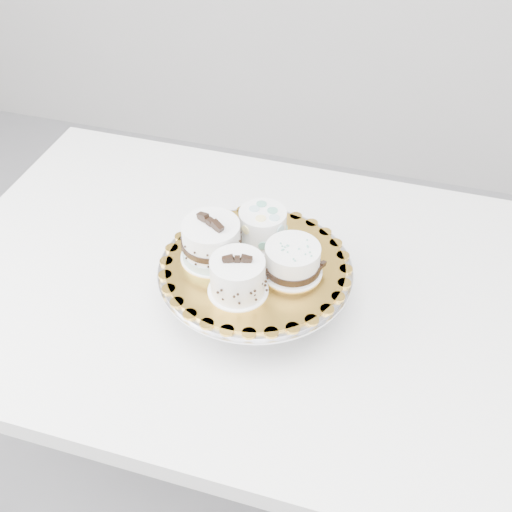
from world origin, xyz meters
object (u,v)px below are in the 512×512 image
(cake_stand, at_px, (255,278))
(cake_board, at_px, (255,265))
(cake_swirl, at_px, (238,277))
(cake_dots, at_px, (263,226))
(table, at_px, (252,304))
(cake_ribbon, at_px, (293,261))
(cake_banded, at_px, (212,242))

(cake_stand, height_order, cake_board, cake_board)
(cake_board, relative_size, cake_swirl, 2.79)
(cake_stand, height_order, cake_dots, cake_dots)
(cake_stand, bearing_deg, cake_dots, 95.82)
(table, bearing_deg, cake_swirl, -83.26)
(cake_stand, height_order, cake_ribbon, cake_ribbon)
(cake_stand, xyz_separation_m, cake_banded, (-0.08, -0.00, 0.07))
(cake_swirl, bearing_deg, cake_stand, 65.60)
(table, distance_m, cake_ribbon, 0.23)
(cake_board, height_order, cake_ribbon, cake_ribbon)
(cake_board, relative_size, cake_ribbon, 2.68)
(cake_swirl, bearing_deg, table, 79.59)
(cake_dots, bearing_deg, cake_swirl, -71.70)
(cake_dots, distance_m, cake_ribbon, 0.11)
(table, xyz_separation_m, cake_dots, (0.02, 0.02, 0.21))
(cake_board, xyz_separation_m, cake_swirl, (-0.01, -0.08, 0.04))
(cake_board, bearing_deg, cake_dots, 95.82)
(cake_stand, distance_m, cake_board, 0.03)
(table, bearing_deg, cake_banded, -134.45)
(cake_stand, relative_size, cake_banded, 2.51)
(table, relative_size, cake_stand, 3.59)
(table, bearing_deg, cake_board, -65.95)
(cake_stand, xyz_separation_m, cake_ribbon, (0.07, 0.00, 0.06))
(cake_dots, bearing_deg, table, -116.97)
(cake_banded, relative_size, cake_ribbon, 1.16)
(cake_stand, bearing_deg, cake_board, 90.00)
(table, relative_size, cake_banded, 9.03)
(cake_board, distance_m, cake_dots, 0.08)
(cake_board, height_order, cake_dots, cake_dots)
(cake_stand, distance_m, cake_banded, 0.11)
(cake_dots, xyz_separation_m, cake_ribbon, (0.08, -0.07, -0.01))
(table, bearing_deg, cake_stand, -65.95)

